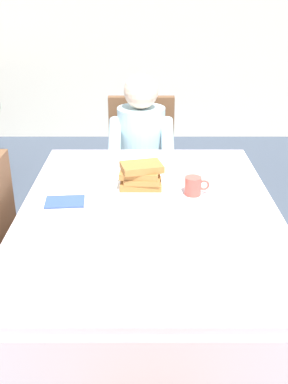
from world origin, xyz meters
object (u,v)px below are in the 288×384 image
(dining_table_main, at_px, (149,226))
(diner_person, at_px, (141,147))
(syrup_pitcher, at_px, (79,175))
(fork_left_of_plate, at_px, (98,191))
(spoon_near_edge, at_px, (130,219))
(knife_right_of_plate, at_px, (181,191))
(chair_diner, at_px, (141,159))
(cup_coffee, at_px, (193,186))
(plate_breakfast, at_px, (139,189))
(breakfast_stack, at_px, (141,176))

(dining_table_main, relative_size, diner_person, 1.36)
(syrup_pitcher, relative_size, fork_left_of_plate, 0.44)
(diner_person, xyz_separation_m, spoon_near_edge, (-0.04, -1.12, 0.07))
(syrup_pitcher, height_order, knife_right_of_plate, syrup_pitcher)
(dining_table_main, xyz_separation_m, diner_person, (-0.04, 1.01, 0.02))
(dining_table_main, distance_m, spoon_near_edge, 0.16)
(chair_diner, bearing_deg, cup_coffee, 103.15)
(syrup_pitcher, bearing_deg, knife_right_of_plate, -13.07)
(dining_table_main, xyz_separation_m, chair_diner, (-0.04, 1.17, -0.12))
(plate_breakfast, xyz_separation_m, knife_right_of_plate, (0.19, -0.02, -0.01))
(diner_person, distance_m, cup_coffee, 0.92)
(dining_table_main, bearing_deg, diner_person, 92.21)
(chair_diner, bearing_deg, spoon_near_edge, 88.32)
(syrup_pitcher, bearing_deg, plate_breakfast, -17.51)
(fork_left_of_plate, height_order, knife_right_of_plate, same)
(fork_left_of_plate, height_order, spoon_near_edge, same)
(fork_left_of_plate, bearing_deg, spoon_near_edge, -146.61)
(chair_diner, height_order, cup_coffee, chair_diner)
(plate_breakfast, relative_size, fork_left_of_plate, 1.56)
(chair_diner, xyz_separation_m, plate_breakfast, (-0.00, -0.98, 0.22))
(syrup_pitcher, distance_m, fork_left_of_plate, 0.15)
(cup_coffee, bearing_deg, syrup_pitcher, 165.43)
(dining_table_main, bearing_deg, syrup_pitcher, 140.11)
(breakfast_stack, distance_m, syrup_pitcher, 0.31)
(breakfast_stack, bearing_deg, dining_table_main, -79.27)
(chair_diner, xyz_separation_m, fork_left_of_plate, (-0.19, -1.00, 0.21))
(syrup_pitcher, bearing_deg, diner_person, 68.36)
(diner_person, relative_size, knife_right_of_plate, 5.60)
(diner_person, bearing_deg, cup_coffee, 105.39)
(knife_right_of_plate, bearing_deg, breakfast_stack, 87.00)
(breakfast_stack, xyz_separation_m, cup_coffee, (0.24, -0.05, -0.03))
(breakfast_stack, relative_size, syrup_pitcher, 2.59)
(breakfast_stack, relative_size, cup_coffee, 1.84)
(knife_right_of_plate, bearing_deg, cup_coffee, -114.13)
(dining_table_main, height_order, diner_person, diner_person)
(dining_table_main, bearing_deg, cup_coffee, 34.43)
(syrup_pitcher, height_order, spoon_near_edge, syrup_pitcher)
(chair_diner, height_order, knife_right_of_plate, chair_diner)
(cup_coffee, bearing_deg, dining_table_main, -145.57)
(syrup_pitcher, distance_m, knife_right_of_plate, 0.49)
(spoon_near_edge, bearing_deg, fork_left_of_plate, 122.76)
(dining_table_main, bearing_deg, knife_right_of_plate, 48.24)
(cup_coffee, xyz_separation_m, knife_right_of_plate, (-0.05, 0.03, -0.04))
(cup_coffee, relative_size, knife_right_of_plate, 0.57)
(syrup_pitcher, bearing_deg, spoon_near_edge, -56.18)
(plate_breakfast, distance_m, fork_left_of_plate, 0.19)
(cup_coffee, distance_m, syrup_pitcher, 0.55)
(diner_person, height_order, cup_coffee, diner_person)
(breakfast_stack, distance_m, fork_left_of_plate, 0.21)
(knife_right_of_plate, bearing_deg, chair_diner, 13.33)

